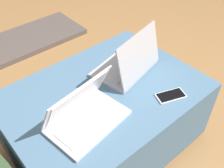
{
  "coord_description": "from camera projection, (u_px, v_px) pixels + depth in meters",
  "views": [
    {
      "loc": [
        -0.6,
        -0.76,
        1.36
      ],
      "look_at": [
        0.01,
        -0.05,
        0.53
      ],
      "focal_mm": 42.0,
      "sensor_mm": 36.0,
      "label": 1
    }
  ],
  "objects": [
    {
      "name": "ground_plane",
      "position": [
        106.0,
        143.0,
        1.63
      ],
      "size": [
        14.0,
        14.0,
        0.0
      ],
      "primitive_type": "plane",
      "color": "#9E7042"
    },
    {
      "name": "ottoman",
      "position": [
        105.0,
        120.0,
        1.48
      ],
      "size": [
        1.01,
        0.72,
        0.45
      ],
      "color": "#2A3D4E",
      "rests_on": "ground_plane"
    },
    {
      "name": "laptop_near",
      "position": [
        84.0,
        114.0,
        1.16
      ],
      "size": [
        0.38,
        0.27,
        0.22
      ],
      "rotation": [
        0.0,
        0.0,
        0.14
      ],
      "color": "silver",
      "rests_on": "ottoman"
    },
    {
      "name": "laptop_far",
      "position": [
        129.0,
        63.0,
        1.42
      ],
      "size": [
        0.39,
        0.31,
        0.25
      ],
      "rotation": [
        0.0,
        0.0,
        3.37
      ],
      "color": "#B7B7BC",
      "rests_on": "ottoman"
    },
    {
      "name": "cell_phone",
      "position": [
        171.0,
        96.0,
        1.3
      ],
      "size": [
        0.16,
        0.12,
        0.01
      ],
      "rotation": [
        0.0,
        0.0,
        4.36
      ],
      "color": "white",
      "rests_on": "ottoman"
    },
    {
      "name": "fireplace_hearth",
      "position": [
        9.0,
        46.0,
        2.4
      ],
      "size": [
        1.4,
        0.5,
        0.04
      ],
      "color": "#564C47",
      "rests_on": "ground_plane"
    }
  ]
}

